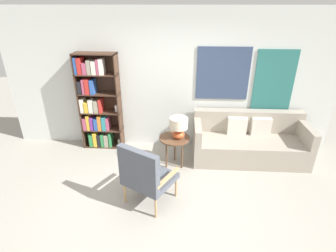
% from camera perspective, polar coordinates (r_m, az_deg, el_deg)
% --- Properties ---
extents(ground_plane, '(14.00, 14.00, 0.00)m').
position_cam_1_polar(ground_plane, '(4.01, -1.82, -17.98)').
color(ground_plane, '#9E998E').
extents(wall_back, '(6.40, 0.08, 2.70)m').
position_cam_1_polar(wall_back, '(5.12, 0.66, 9.64)').
color(wall_back, silver).
rests_on(wall_back, ground_plane).
extents(bookshelf, '(0.79, 0.30, 1.91)m').
position_cam_1_polar(bookshelf, '(5.35, -15.29, 4.47)').
color(bookshelf, '#422B1E').
rests_on(bookshelf, ground_plane).
extents(armchair, '(0.87, 0.86, 0.99)m').
position_cam_1_polar(armchair, '(3.78, -5.12, -10.33)').
color(armchair, tan).
rests_on(armchair, ground_plane).
extents(couch, '(2.09, 0.87, 0.86)m').
position_cam_1_polar(couch, '(5.24, 17.08, -3.36)').
color(couch, '#9E9384').
rests_on(couch, ground_plane).
extents(side_table, '(0.55, 0.55, 0.58)m').
position_cam_1_polar(side_table, '(4.66, 1.44, -3.17)').
color(side_table, brown).
rests_on(side_table, ground_plane).
extents(table_lamp, '(0.32, 0.32, 0.39)m').
position_cam_1_polar(table_lamp, '(4.51, 2.32, 0.02)').
color(table_lamp, '#C65128').
rests_on(table_lamp, side_table).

